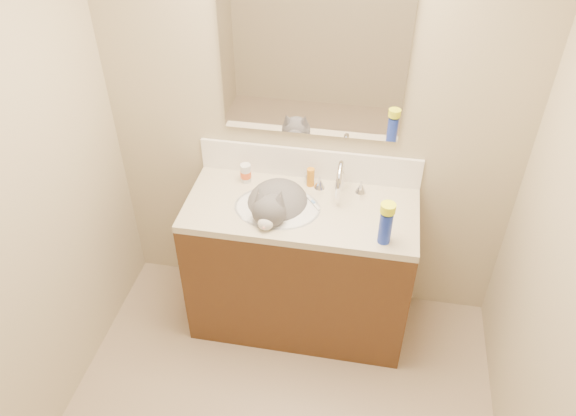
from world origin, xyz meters
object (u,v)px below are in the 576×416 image
at_px(silver_jar, 309,178).
at_px(amber_bottle, 311,177).
at_px(pill_bottle, 246,173).
at_px(faucet, 340,181).
at_px(vanity_cabinet, 300,269).
at_px(spray_can, 385,228).
at_px(cat, 276,207).
at_px(basin, 277,218).

xyz_separation_m(silver_jar, amber_bottle, (0.01, -0.02, 0.02)).
bearing_deg(pill_bottle, faucet, -3.34).
height_order(vanity_cabinet, spray_can, spray_can).
relative_size(cat, amber_bottle, 4.49).
bearing_deg(cat, pill_bottle, 142.52).
relative_size(pill_bottle, silver_jar, 1.81).
distance_m(vanity_cabinet, faucet, 0.58).
height_order(pill_bottle, spray_can, spray_can).
xyz_separation_m(vanity_cabinet, pill_bottle, (-0.33, 0.17, 0.50)).
bearing_deg(faucet, cat, -155.01).
relative_size(cat, silver_jar, 8.06).
bearing_deg(cat, vanity_cabinet, 6.20).
xyz_separation_m(cat, amber_bottle, (0.15, 0.20, 0.07)).
bearing_deg(pill_bottle, cat, -40.60).
bearing_deg(faucet, amber_bottle, 161.34).
bearing_deg(cat, silver_jar, 61.51).
bearing_deg(spray_can, vanity_cabinet, 155.85).
relative_size(vanity_cabinet, amber_bottle, 11.50).
bearing_deg(silver_jar, cat, -121.61).
relative_size(silver_jar, spray_can, 0.34).
relative_size(basin, amber_bottle, 4.31).
distance_m(pill_bottle, spray_can, 0.84).
relative_size(pill_bottle, spray_can, 0.62).
distance_m(cat, pill_bottle, 0.28).
height_order(pill_bottle, silver_jar, pill_bottle).
relative_size(vanity_cabinet, faucet, 4.29).
bearing_deg(vanity_cabinet, amber_bottle, 84.44).
xyz_separation_m(pill_bottle, amber_bottle, (0.35, 0.02, -0.00)).
relative_size(basin, silver_jar, 7.75).
bearing_deg(cat, faucet, 28.11).
xyz_separation_m(silver_jar, spray_can, (0.42, -0.41, 0.06)).
height_order(vanity_cabinet, cat, cat).
bearing_deg(amber_bottle, basin, -122.04).
xyz_separation_m(vanity_cabinet, spray_can, (0.43, -0.19, 0.53)).
height_order(pill_bottle, amber_bottle, same).
height_order(faucet, amber_bottle, faucet).
height_order(faucet, cat, faucet).
xyz_separation_m(faucet, spray_can, (0.25, -0.33, -0.00)).
xyz_separation_m(vanity_cabinet, cat, (-0.13, -0.01, 0.43)).
bearing_deg(amber_bottle, spray_can, -43.10).
bearing_deg(cat, amber_bottle, 56.48).
bearing_deg(silver_jar, faucet, -24.87).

